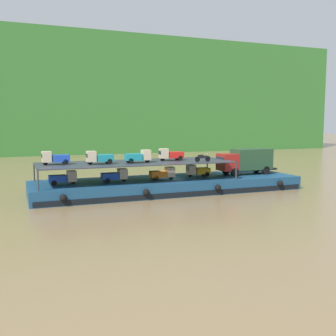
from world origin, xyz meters
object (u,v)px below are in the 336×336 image
Objects in this scene: mini_truck_upper_stern at (55,158)px; mini_truck_upper_bow at (171,154)px; covered_lorry at (246,161)px; cargo_barge at (169,185)px; mini_truck_lower_mid at (163,173)px; mini_truck_upper_fore at (138,156)px; motorcycle_upper_port at (202,158)px; mini_truck_lower_aft at (115,175)px; mini_truck_upper_mid at (99,158)px; mini_truck_lower_fore at (198,170)px; mini_truck_lower_stern at (63,178)px.

mini_truck_upper_stern and mini_truck_upper_bow have the same top height.
mini_truck_upper_stern is (-22.45, 0.51, 1.00)m from covered_lorry.
mini_truck_lower_mid is (-0.94, -0.57, 1.44)m from cargo_barge.
mini_truck_upper_fore reaches higher than motorcycle_upper_port.
cargo_barge is 6.44m from mini_truck_lower_aft.
mini_truck_upper_stern is at bearing 164.65° from mini_truck_upper_mid.
mini_truck_upper_mid is at bearing -177.85° from covered_lorry.
cargo_barge is 10.96× the size of mini_truck_lower_fore.
mini_truck_upper_stern is (-11.36, 1.11, 2.00)m from mini_truck_lower_mid.
mini_truck_upper_stern is at bearing 171.39° from mini_truck_upper_fore.
covered_lorry reaches higher than motorcycle_upper_port.
mini_truck_lower_fore is (-6.28, 0.52, -1.00)m from covered_lorry.
mini_truck_upper_bow is at bearing 7.38° from mini_truck_upper_mid.
covered_lorry is 22.47m from mini_truck_upper_stern.
motorcycle_upper_port is (3.17, -2.13, 3.18)m from cargo_barge.
mini_truck_upper_stern is 1.01× the size of mini_truck_upper_fore.
mini_truck_upper_stern reaches higher than mini_truck_lower_aft.
mini_truck_upper_mid reaches higher than covered_lorry.
mini_truck_lower_fore is at bearing 5.77° from mini_truck_upper_mid.
covered_lorry is 2.86× the size of mini_truck_lower_mid.
cargo_barge is 5.16m from mini_truck_upper_fore.
covered_lorry is 21.81m from mini_truck_lower_stern.
mini_truck_lower_stern is 15.03m from motorcycle_upper_port.
cargo_barge is 1.81m from mini_truck_lower_mid.
covered_lorry is at bearing 17.26° from motorcycle_upper_port.
cargo_barge is 10.99× the size of mini_truck_upper_fore.
mini_truck_upper_mid is 1.00× the size of mini_truck_upper_fore.
mini_truck_lower_stern is at bearing 176.04° from mini_truck_upper_fore.
mini_truck_lower_stern is 10.70m from mini_truck_lower_mid.
mini_truck_upper_mid and mini_truck_upper_fore have the same top height.
mini_truck_lower_mid and mini_truck_lower_fore have the same top height.
mini_truck_lower_aft is 1.01× the size of mini_truck_lower_mid.
mini_truck_upper_mid is 4.20m from mini_truck_upper_fore.
mini_truck_lower_aft is at bearing 168.83° from motorcycle_upper_port.
mini_truck_upper_stern is at bearing 131.65° from mini_truck_lower_stern.
covered_lorry is at bearing -2.39° from mini_truck_upper_bow.
mini_truck_lower_fore is at bearing 8.13° from cargo_barge.
mini_truck_upper_stern and mini_truck_upper_fore have the same top height.
cargo_barge is 10.89× the size of mini_truck_upper_bow.
mini_truck_upper_fore is (2.49, -0.48, 2.00)m from mini_truck_lower_aft.
mini_truck_lower_mid is 4.94m from mini_truck_lower_fore.
mini_truck_upper_bow is (1.35, 1.01, 2.00)m from mini_truck_lower_mid.
cargo_barge is 12.78m from mini_truck_upper_stern.
mini_truck_lower_mid is 2.61m from mini_truck_upper_bow.
mini_truck_lower_fore is at bearing 13.14° from mini_truck_lower_mid.
motorcycle_upper_port is (-6.98, -2.17, 0.74)m from covered_lorry.
mini_truck_upper_fore is at bearing 168.71° from motorcycle_upper_port.
mini_truck_upper_bow is at bearing 15.87° from mini_truck_upper_fore.
mini_truck_lower_fore reaches higher than cargo_barge.
cargo_barge is 11.72m from mini_truck_lower_stern.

